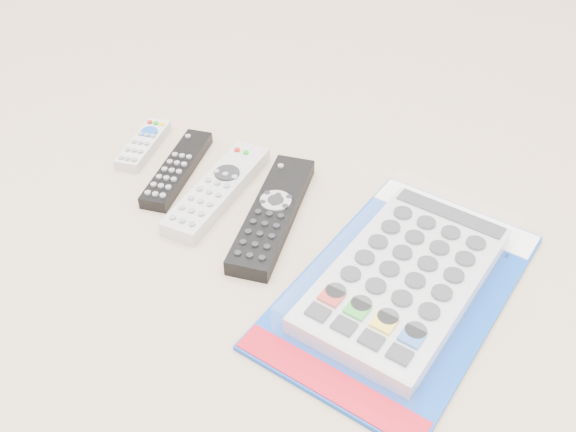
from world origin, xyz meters
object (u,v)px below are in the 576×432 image
at_px(jumbo_remote_packaged, 405,276).
at_px(remote_silver_dvd, 218,190).
at_px(remote_small_grey, 144,144).
at_px(remote_large_black, 273,213).
at_px(remote_slim_black, 177,169).

bearing_deg(jumbo_remote_packaged, remote_silver_dvd, 177.98).
bearing_deg(remote_silver_dvd, remote_small_grey, 163.20).
relative_size(remote_silver_dvd, remote_large_black, 0.89).
height_order(remote_slim_black, jumbo_remote_packaged, jumbo_remote_packaged).
xyz_separation_m(remote_slim_black, remote_silver_dvd, (0.08, -0.02, 0.00)).
xyz_separation_m(remote_small_grey, jumbo_remote_packaged, (0.47, -0.10, 0.01)).
bearing_deg(remote_small_grey, jumbo_remote_packaged, -23.53).
height_order(remote_silver_dvd, jumbo_remote_packaged, jumbo_remote_packaged).
bearing_deg(remote_slim_black, remote_large_black, -20.42).
height_order(remote_large_black, jumbo_remote_packaged, jumbo_remote_packaged).
bearing_deg(remote_large_black, remote_slim_black, 159.80).
height_order(remote_silver_dvd, remote_large_black, remote_large_black).
distance_m(remote_silver_dvd, jumbo_remote_packaged, 0.31).
bearing_deg(remote_small_grey, remote_slim_black, -31.13).
distance_m(remote_small_grey, remote_silver_dvd, 0.17).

